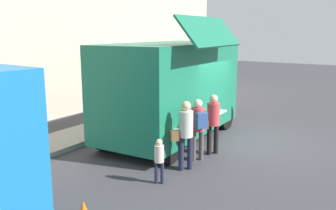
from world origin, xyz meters
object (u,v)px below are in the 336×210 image
food_truck_main (172,88)px  customer_mid_with_backpack (198,124)px  trash_bin (171,100)px  customer_rear_waiting (185,130)px  child_near_queue (159,157)px  customer_front_ordering (213,119)px

food_truck_main → customer_mid_with_backpack: (-1.38, -1.71, -0.64)m
trash_bin → customer_rear_waiting: (-5.77, -4.05, 0.59)m
trash_bin → customer_rear_waiting: bearing=-144.9°
trash_bin → customer_mid_with_backpack: bearing=-141.3°
customer_mid_with_backpack → customer_rear_waiting: bearing=131.4°
food_truck_main → customer_mid_with_backpack: bearing=-131.4°
food_truck_main → child_near_queue: size_ratio=5.19×
customer_front_ordering → customer_rear_waiting: size_ratio=0.97×
child_near_queue → customer_front_ordering: bearing=-30.8°
customer_front_ordering → child_near_queue: size_ratio=1.62×
customer_front_ordering → customer_rear_waiting: (-1.46, 0.06, 0.03)m
food_truck_main → child_near_queue: food_truck_main is taller
customer_front_ordering → customer_rear_waiting: 1.46m
customer_rear_waiting → trash_bin: bearing=-14.3°
food_truck_main → customer_front_ordering: food_truck_main is taller
trash_bin → child_near_queue: 7.90m
customer_rear_waiting → food_truck_main: bearing=-10.3°
customer_front_ordering → food_truck_main: bearing=13.1°
customer_mid_with_backpack → customer_front_ordering: bearing=-57.1°
customer_mid_with_backpack → child_near_queue: size_ratio=1.59×
customer_rear_waiting → child_near_queue: (-1.05, 0.08, -0.42)m
food_truck_main → trash_bin: bearing=30.2°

